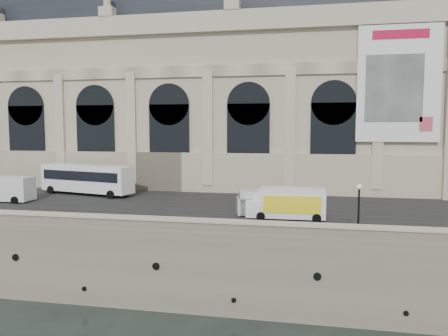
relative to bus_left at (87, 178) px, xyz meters
The scene contains 10 objects.
ground 22.97m from the bus_left, 53.10° to the right, with size 260.00×260.00×0.00m, color black.
quay 22.55m from the bus_left, 53.99° to the left, with size 160.00×70.00×6.00m, color gray.
street 13.47m from the bus_left, 13.97° to the right, with size 160.00×24.00×0.06m, color #2D2D2D.
parapet 21.10m from the bus_left, 52.12° to the right, with size 160.00×1.40×1.21m.
museum 19.27m from the bus_left, 63.02° to the left, with size 69.00×18.70×29.10m.
bus_left is the anchor object (origin of this frame).
van_b 9.13m from the bus_left, 137.41° to the right, with size 6.21×2.65×2.75m.
van_c 23.70m from the bus_left, 20.59° to the right, with size 5.63×3.12×2.37m.
box_truck 26.16m from the bus_left, 21.05° to the right, with size 6.94×2.59×2.78m.
lamp_right 33.30m from the bus_left, 26.17° to the right, with size 0.40×0.40×3.96m.
Camera 1 is at (13.25, -30.76, 14.08)m, focal length 35.00 mm.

